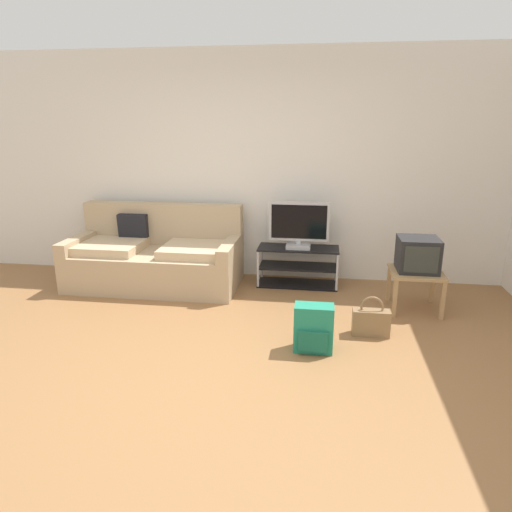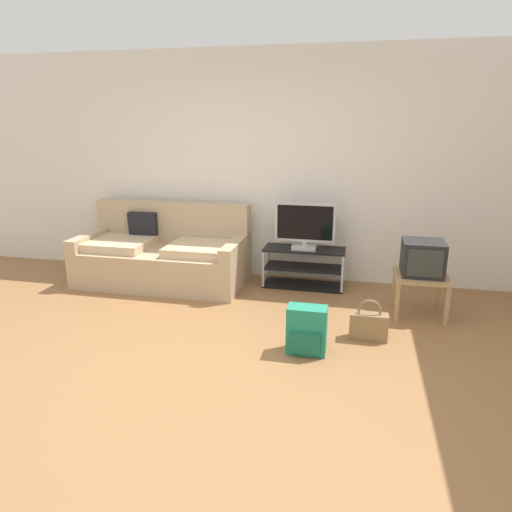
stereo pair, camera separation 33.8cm
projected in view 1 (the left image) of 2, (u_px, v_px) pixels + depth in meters
The scene contains 9 objects.
ground_plane at pixel (206, 371), 3.63m from camera, with size 9.00×9.80×0.02m, color olive.
wall_back at pixel (252, 167), 5.58m from camera, with size 9.00×0.10×2.70m, color silver.
couch at pixel (156, 257), 5.49m from camera, with size 1.96×0.95×0.92m.
tv_stand at pixel (298, 266), 5.48m from camera, with size 0.94×0.38×0.46m.
flat_tv at pixel (299, 226), 5.32m from camera, with size 0.69×0.22×0.54m.
side_table at pixel (416, 277), 4.72m from camera, with size 0.51×0.51×0.42m.
crt_tv at pixel (418, 254), 4.67m from camera, with size 0.39×0.39×0.34m.
backpack at pixel (314, 329), 3.89m from camera, with size 0.33×0.25×0.41m.
handbag at pixel (371, 321), 4.20m from camera, with size 0.34×0.13×0.38m.
Camera 1 is at (0.84, -3.15, 1.87)m, focal length 32.50 mm.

